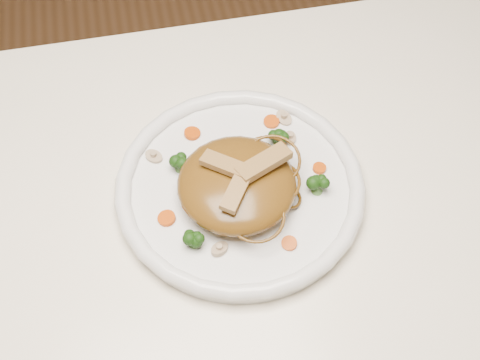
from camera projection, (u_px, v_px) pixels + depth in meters
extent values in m
cube|color=white|center=(184.00, 267.00, 0.75)|extent=(1.20, 0.80, 0.04)
cylinder|color=brown|center=(426.00, 159.00, 1.31)|extent=(0.06, 0.06, 0.71)
cylinder|color=white|center=(240.00, 190.00, 0.78)|extent=(0.37, 0.37, 0.02)
ellipsoid|color=#593A11|center=(237.00, 184.00, 0.74)|extent=(0.19, 0.19, 0.05)
cube|color=#A0804B|center=(264.00, 163.00, 0.72)|extent=(0.07, 0.05, 0.01)
cube|color=#A0804B|center=(226.00, 165.00, 0.72)|extent=(0.06, 0.05, 0.01)
cube|color=#A0804B|center=(237.00, 189.00, 0.70)|extent=(0.05, 0.06, 0.01)
cylinder|color=#C74B07|center=(271.00, 122.00, 0.83)|extent=(0.03, 0.03, 0.00)
cylinder|color=#C74B07|center=(167.00, 218.00, 0.74)|extent=(0.03, 0.03, 0.00)
cylinder|color=#C74B07|center=(319.00, 168.00, 0.78)|extent=(0.02, 0.02, 0.00)
cylinder|color=#C74B07|center=(192.00, 133.00, 0.82)|extent=(0.03, 0.03, 0.00)
cylinder|color=#C74B07|center=(289.00, 243.00, 0.72)|extent=(0.02, 0.02, 0.00)
cylinder|color=tan|center=(220.00, 249.00, 0.72)|extent=(0.03, 0.03, 0.01)
cylinder|color=tan|center=(290.00, 138.00, 0.81)|extent=(0.02, 0.02, 0.01)
cylinder|color=tan|center=(154.00, 157.00, 0.79)|extent=(0.03, 0.03, 0.01)
cylinder|color=tan|center=(284.00, 118.00, 0.83)|extent=(0.03, 0.03, 0.01)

